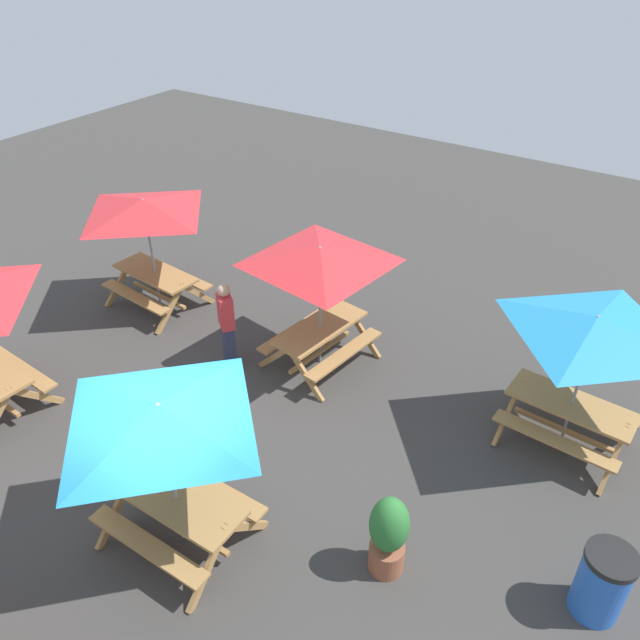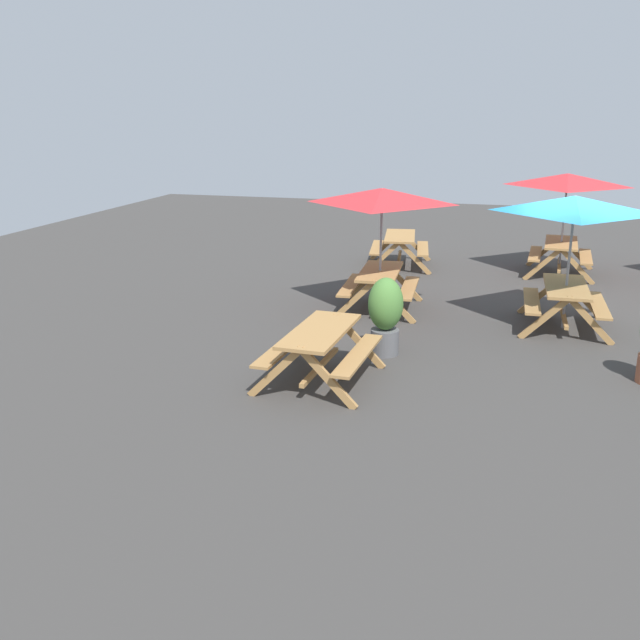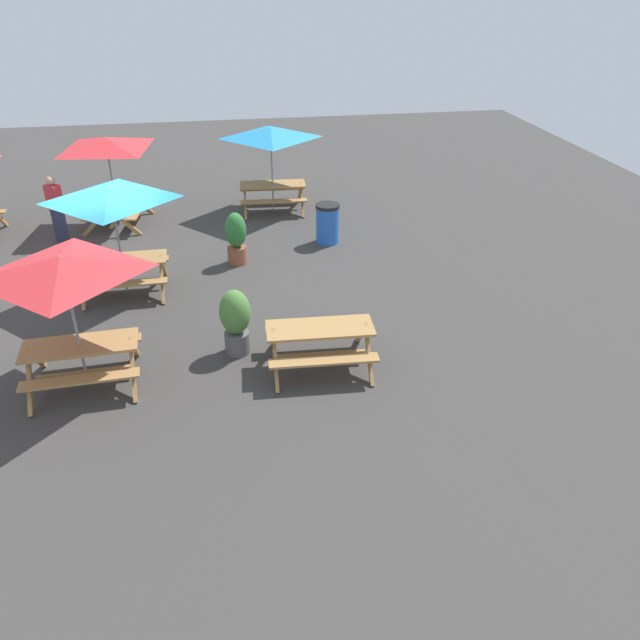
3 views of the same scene
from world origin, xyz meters
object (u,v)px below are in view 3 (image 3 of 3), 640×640
Objects in this scene: potted_plant_1 at (236,320)px; person_standing at (56,208)px; picnic_table_1 at (112,201)px; picnic_table_7 at (271,139)px; picnic_table_0 at (107,150)px; trash_bin_blue at (327,223)px; picnic_table_2 at (320,337)px; potted_plant_0 at (236,237)px; picnic_table_4 at (64,275)px.

person_standing is (4.02, -5.86, 0.22)m from potted_plant_1.
picnic_table_1 and picnic_table_7 have the same top height.
picnic_table_0 is 2.86× the size of trash_bin_blue.
picnic_table_1 is 5.15m from picnic_table_2.
picnic_table_0 reaches higher than person_standing.
potted_plant_1 is (1.38, -0.67, 0.10)m from picnic_table_2.
person_standing is (5.39, -6.53, 0.32)m from picnic_table_2.
picnic_table_1 is at bearing 22.53° from trash_bin_blue.
picnic_table_1 is 1.00× the size of picnic_table_7.
picnic_table_0 is 8.68m from picnic_table_2.
trash_bin_blue is 5.32m from potted_plant_1.
person_standing reaches higher than picnic_table_2.
potted_plant_0 reaches higher than picnic_table_2.
picnic_table_7 is at bearing -129.69° from person_standing.
picnic_table_0 is 5.85m from trash_bin_blue.
potted_plant_1 reaches higher than picnic_table_2.
trash_bin_blue is (-4.67, -1.94, -1.49)m from picnic_table_1.
picnic_table_2 is at bearing 36.28° from picnic_table_0.
potted_plant_0 is 4.69m from person_standing.
picnic_table_2 is 4.66m from potted_plant_0.
picnic_table_1 is 5.74m from picnic_table_7.
person_standing is (1.51, -6.41, -1.10)m from picnic_table_4.
picnic_table_7 is at bearing -119.87° from picnic_table_4.
picnic_table_2 is 5.49m from trash_bin_blue.
picnic_table_1 reaches higher than potted_plant_0.
trash_bin_blue is at bearing -98.81° from picnic_table_2.
picnic_table_0 and picnic_table_4 have the same top height.
picnic_table_1 is 3.76m from person_standing.
person_standing is at bearing -10.08° from trash_bin_blue.
person_standing is (5.42, 1.38, -1.10)m from picnic_table_7.
potted_plant_0 is (-2.40, -1.07, -1.36)m from picnic_table_1.
picnic_table_0 is 1.50× the size of picnic_table_2.
picnic_table_2 is at bearing 135.36° from picnic_table_1.
picnic_table_4 is 6.68m from person_standing.
picnic_table_0 reaches higher than picnic_table_2.
potted_plant_1 is at bearing 160.43° from person_standing.
picnic_table_7 is (-3.59, -4.48, 0.00)m from picnic_table_1.
picnic_table_1 is 5.27m from trash_bin_blue.
picnic_table_4 is at bearing 66.73° from picnic_table_7.
picnic_table_4 is at bearing 83.84° from picnic_table_1.
trash_bin_blue is at bearing -159.19° from potted_plant_0.
trash_bin_blue is 0.59× the size of person_standing.
potted_plant_1 is (0.21, 3.84, 0.03)m from potted_plant_0.
potted_plant_0 is at bearing 52.26° from picnic_table_0.
picnic_table_4 is at bearing 12.44° from potted_plant_1.
picnic_table_1 reaches higher than potted_plant_1.
potted_plant_1 is at bearing -170.78° from picnic_table_4.
picnic_table_4 is at bearing 1.11° from picnic_table_2.
picnic_table_1 is 1.25× the size of picnic_table_2.
picnic_table_4 is 8.72m from picnic_table_7.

